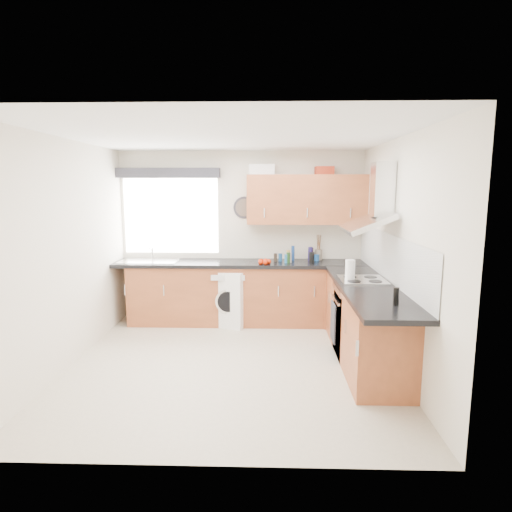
{
  "coord_description": "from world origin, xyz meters",
  "views": [
    {
      "loc": [
        0.41,
        -4.57,
        1.97
      ],
      "look_at": [
        0.25,
        0.85,
        1.1
      ],
      "focal_mm": 30.0,
      "sensor_mm": 36.0,
      "label": 1
    }
  ],
  "objects_px": {
    "extractor_hood": "(374,206)",
    "washing_machine": "(230,297)",
    "upper_cabinets": "(306,199)",
    "oven": "(361,321)"
  },
  "relations": [
    {
      "from": "oven",
      "to": "washing_machine",
      "type": "xyz_separation_m",
      "value": [
        -1.65,
        1.15,
        -0.02
      ]
    },
    {
      "from": "oven",
      "to": "washing_machine",
      "type": "bearing_deg",
      "value": 145.09
    },
    {
      "from": "washing_machine",
      "to": "extractor_hood",
      "type": "bearing_deg",
      "value": -14.76
    },
    {
      "from": "oven",
      "to": "washing_machine",
      "type": "relative_size",
      "value": 1.06
    },
    {
      "from": "extractor_hood",
      "to": "upper_cabinets",
      "type": "distance_m",
      "value": 1.48
    },
    {
      "from": "oven",
      "to": "extractor_hood",
      "type": "distance_m",
      "value": 1.35
    },
    {
      "from": "extractor_hood",
      "to": "oven",
      "type": "bearing_deg",
      "value": 180.0
    },
    {
      "from": "extractor_hood",
      "to": "washing_machine",
      "type": "bearing_deg",
      "value": 146.65
    },
    {
      "from": "oven",
      "to": "upper_cabinets",
      "type": "distance_m",
      "value": 1.99
    },
    {
      "from": "upper_cabinets",
      "to": "oven",
      "type": "bearing_deg",
      "value": -67.46
    }
  ]
}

